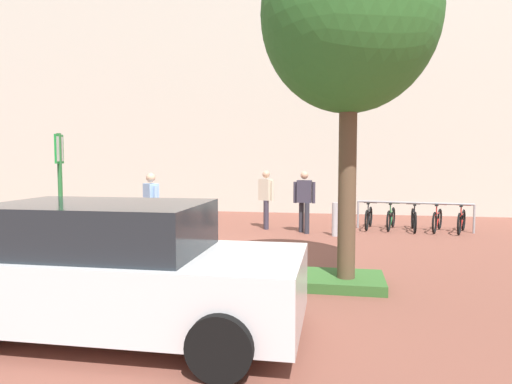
# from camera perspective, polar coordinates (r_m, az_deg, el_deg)

# --- Properties ---
(ground_plane) EXTENTS (60.00, 60.00, 0.00)m
(ground_plane) POSITION_cam_1_polar(r_m,az_deg,el_deg) (10.11, -4.82, -7.55)
(ground_plane) COLOR brown
(building_facade) EXTENTS (28.00, 1.20, 10.00)m
(building_facade) POSITION_cam_1_polar(r_m,az_deg,el_deg) (18.26, 2.13, 13.43)
(building_facade) COLOR beige
(building_facade) RESTS_ON ground
(planter_strip) EXTENTS (7.00, 1.10, 0.16)m
(planter_strip) POSITION_cam_1_polar(r_m,az_deg,el_deg) (8.10, -10.04, -9.98)
(planter_strip) COLOR #336028
(planter_strip) RESTS_ON ground
(tree_sidewalk) EXTENTS (2.74, 2.74, 5.77)m
(tree_sidewalk) POSITION_cam_1_polar(r_m,az_deg,el_deg) (7.59, 11.68, 20.84)
(tree_sidewalk) COLOR brown
(tree_sidewalk) RESTS_ON ground
(parking_sign_post) EXTENTS (0.11, 0.36, 2.51)m
(parking_sign_post) POSITION_cam_1_polar(r_m,az_deg,el_deg) (8.86, -23.40, 1.15)
(parking_sign_post) COLOR #2D7238
(parking_sign_post) RESTS_ON ground
(bike_at_sign) EXTENTS (1.67, 0.45, 0.86)m
(bike_at_sign) POSITION_cam_1_polar(r_m,az_deg,el_deg) (9.07, -22.30, -6.96)
(bike_at_sign) COLOR black
(bike_at_sign) RESTS_ON ground
(bike_rack_cluster) EXTENTS (3.18, 1.78, 0.83)m
(bike_rack_cluster) POSITION_cam_1_polar(r_m,az_deg,el_deg) (13.82, 19.22, -3.17)
(bike_rack_cluster) COLOR #99999E
(bike_rack_cluster) RESTS_ON ground
(bollard_steel) EXTENTS (0.16, 0.16, 0.90)m
(bollard_steel) POSITION_cam_1_polar(r_m,az_deg,el_deg) (12.26, 9.89, -3.41)
(bollard_steel) COLOR #ADADB2
(bollard_steel) RESTS_ON ground
(person_shirt_white) EXTENTS (0.52, 0.42, 1.72)m
(person_shirt_white) POSITION_cam_1_polar(r_m,az_deg,el_deg) (13.32, 1.28, -0.45)
(person_shirt_white) COLOR #383342
(person_shirt_white) RESTS_ON ground
(person_casual_tan) EXTENTS (0.48, 0.48, 1.72)m
(person_casual_tan) POSITION_cam_1_polar(r_m,az_deg,el_deg) (11.12, -13.05, -1.46)
(person_casual_tan) COLOR black
(person_casual_tan) RESTS_ON ground
(person_suited_dark) EXTENTS (0.61, 0.37, 1.72)m
(person_suited_dark) POSITION_cam_1_polar(r_m,az_deg,el_deg) (12.63, 6.08, -0.72)
(person_suited_dark) COLOR #2D2D38
(person_suited_dark) RESTS_ON ground
(car_white_hatch) EXTENTS (4.32, 2.06, 1.54)m
(car_white_hatch) POSITION_cam_1_polar(r_m,az_deg,el_deg) (5.61, -17.48, -9.33)
(car_white_hatch) COLOR silver
(car_white_hatch) RESTS_ON ground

